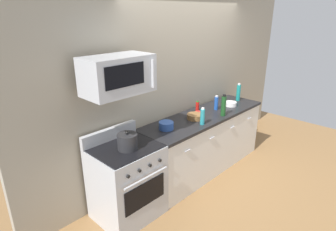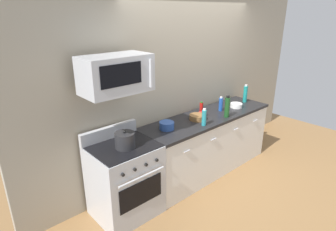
{
  "view_description": "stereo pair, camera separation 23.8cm",
  "coord_description": "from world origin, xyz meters",
  "px_view_note": "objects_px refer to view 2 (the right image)",
  "views": [
    {
      "loc": [
        -3.24,
        -2.34,
        2.38
      ],
      "look_at": [
        -0.86,
        -0.05,
        1.15
      ],
      "focal_mm": 30.07,
      "sensor_mm": 36.0,
      "label": 1
    },
    {
      "loc": [
        -3.07,
        -2.5,
        2.38
      ],
      "look_at": [
        -0.86,
        -0.05,
        1.15
      ],
      "focal_mm": 30.07,
      "sensor_mm": 36.0,
      "label": 2
    }
  ],
  "objects_px": {
    "microwave": "(116,74)",
    "bowl_red_small": "(202,114)",
    "range_oven": "(125,179)",
    "bowl_white_ceramic": "(236,105)",
    "stockpot": "(125,140)",
    "bottle_soda_blue": "(221,104)",
    "bowl_blue_mixing": "(167,125)",
    "bottle_dish_soap": "(204,117)",
    "bottle_hot_sauce_red": "(201,107)",
    "bottle_sparkling_teal": "(245,94)",
    "bowl_wooden_salad": "(197,117)",
    "bottle_wine_green": "(227,107)"
  },
  "relations": [
    {
      "from": "microwave",
      "to": "stockpot",
      "type": "relative_size",
      "value": 3.25
    },
    {
      "from": "bottle_dish_soap",
      "to": "bowl_red_small",
      "type": "relative_size",
      "value": 1.81
    },
    {
      "from": "bowl_white_ceramic",
      "to": "bowl_wooden_salad",
      "type": "bearing_deg",
      "value": 176.74
    },
    {
      "from": "microwave",
      "to": "bowl_blue_mixing",
      "type": "distance_m",
      "value": 1.05
    },
    {
      "from": "bottle_dish_soap",
      "to": "bowl_blue_mixing",
      "type": "xyz_separation_m",
      "value": [
        -0.46,
        0.24,
        -0.06
      ]
    },
    {
      "from": "bottle_hot_sauce_red",
      "to": "bowl_red_small",
      "type": "height_order",
      "value": "bottle_hot_sauce_red"
    },
    {
      "from": "range_oven",
      "to": "bowl_blue_mixing",
      "type": "relative_size",
      "value": 5.51
    },
    {
      "from": "bottle_sparkling_teal",
      "to": "stockpot",
      "type": "xyz_separation_m",
      "value": [
        -2.47,
        -0.07,
        -0.05
      ]
    },
    {
      "from": "bottle_hot_sauce_red",
      "to": "bottle_wine_green",
      "type": "xyz_separation_m",
      "value": [
        0.1,
        -0.41,
        0.08
      ]
    },
    {
      "from": "range_oven",
      "to": "bottle_hot_sauce_red",
      "type": "bearing_deg",
      "value": 6.72
    },
    {
      "from": "microwave",
      "to": "bowl_red_small",
      "type": "height_order",
      "value": "microwave"
    },
    {
      "from": "bottle_wine_green",
      "to": "bowl_red_small",
      "type": "bearing_deg",
      "value": 126.44
    },
    {
      "from": "range_oven",
      "to": "bottle_sparkling_teal",
      "type": "xyz_separation_m",
      "value": [
        2.47,
        0.01,
        0.59
      ]
    },
    {
      "from": "bottle_hot_sauce_red",
      "to": "bottle_dish_soap",
      "type": "bearing_deg",
      "value": -134.74
    },
    {
      "from": "bowl_red_small",
      "to": "stockpot",
      "type": "bearing_deg",
      "value": -175.41
    },
    {
      "from": "bowl_wooden_salad",
      "to": "bowl_red_small",
      "type": "bearing_deg",
      "value": 21.39
    },
    {
      "from": "bottle_wine_green",
      "to": "bottle_hot_sauce_red",
      "type": "bearing_deg",
      "value": 103.46
    },
    {
      "from": "range_oven",
      "to": "bowl_white_ceramic",
      "type": "height_order",
      "value": "range_oven"
    },
    {
      "from": "bottle_soda_blue",
      "to": "bowl_wooden_salad",
      "type": "relative_size",
      "value": 0.98
    },
    {
      "from": "range_oven",
      "to": "bowl_wooden_salad",
      "type": "relative_size",
      "value": 4.61
    },
    {
      "from": "bottle_soda_blue",
      "to": "stockpot",
      "type": "height_order",
      "value": "bottle_soda_blue"
    },
    {
      "from": "range_oven",
      "to": "bottle_hot_sauce_red",
      "type": "distance_m",
      "value": 1.65
    },
    {
      "from": "bowl_blue_mixing",
      "to": "stockpot",
      "type": "xyz_separation_m",
      "value": [
        -0.71,
        -0.08,
        0.04
      ]
    },
    {
      "from": "bottle_hot_sauce_red",
      "to": "bowl_blue_mixing",
      "type": "height_order",
      "value": "bottle_hot_sauce_red"
    },
    {
      "from": "bottle_hot_sauce_red",
      "to": "bowl_wooden_salad",
      "type": "xyz_separation_m",
      "value": [
        -0.3,
        -0.19,
        -0.03
      ]
    },
    {
      "from": "microwave",
      "to": "bottle_wine_green",
      "type": "xyz_separation_m",
      "value": [
        1.65,
        -0.27,
        -0.68
      ]
    },
    {
      "from": "microwave",
      "to": "bowl_white_ceramic",
      "type": "xyz_separation_m",
      "value": [
        2.12,
        -0.1,
        -0.79
      ]
    },
    {
      "from": "bottle_dish_soap",
      "to": "bowl_wooden_salad",
      "type": "xyz_separation_m",
      "value": [
        0.09,
        0.2,
        -0.07
      ]
    },
    {
      "from": "bottle_soda_blue",
      "to": "bowl_blue_mixing",
      "type": "distance_m",
      "value": 1.1
    },
    {
      "from": "stockpot",
      "to": "bottle_sparkling_teal",
      "type": "bearing_deg",
      "value": 1.56
    },
    {
      "from": "range_oven",
      "to": "bowl_white_ceramic",
      "type": "distance_m",
      "value": 2.18
    },
    {
      "from": "bottle_dish_soap",
      "to": "bowl_red_small",
      "type": "distance_m",
      "value": 0.4
    },
    {
      "from": "bowl_white_ceramic",
      "to": "bowl_red_small",
      "type": "relative_size",
      "value": 1.43
    },
    {
      "from": "bowl_wooden_salad",
      "to": "bottle_sparkling_teal",
      "type": "bearing_deg",
      "value": 1.14
    },
    {
      "from": "bottle_dish_soap",
      "to": "stockpot",
      "type": "distance_m",
      "value": 1.18
    },
    {
      "from": "range_oven",
      "to": "bottle_dish_soap",
      "type": "xyz_separation_m",
      "value": [
        1.17,
        -0.21,
        0.56
      ]
    },
    {
      "from": "bottle_soda_blue",
      "to": "range_oven",
      "type": "bearing_deg",
      "value": -179.73
    },
    {
      "from": "range_oven",
      "to": "microwave",
      "type": "xyz_separation_m",
      "value": [
        0.0,
        0.04,
        1.28
      ]
    },
    {
      "from": "bottle_soda_blue",
      "to": "stockpot",
      "type": "xyz_separation_m",
      "value": [
        -1.8,
        -0.06,
        -0.02
      ]
    },
    {
      "from": "bottle_sparkling_teal",
      "to": "bowl_red_small",
      "type": "bearing_deg",
      "value": 177.32
    },
    {
      "from": "bottle_dish_soap",
      "to": "bowl_wooden_salad",
      "type": "relative_size",
      "value": 1.02
    },
    {
      "from": "bottle_dish_soap",
      "to": "bowl_white_ceramic",
      "type": "xyz_separation_m",
      "value": [
        0.96,
        0.15,
        -0.08
      ]
    },
    {
      "from": "bottle_sparkling_teal",
      "to": "bowl_red_small",
      "type": "relative_size",
      "value": 2.3
    },
    {
      "from": "bottle_soda_blue",
      "to": "microwave",
      "type": "bearing_deg",
      "value": 178.85
    },
    {
      "from": "stockpot",
      "to": "bowl_red_small",
      "type": "bearing_deg",
      "value": 4.59
    },
    {
      "from": "bottle_sparkling_teal",
      "to": "bowl_wooden_salad",
      "type": "xyz_separation_m",
      "value": [
        -1.21,
        -0.02,
        -0.1
      ]
    },
    {
      "from": "bottle_sparkling_teal",
      "to": "bowl_white_ceramic",
      "type": "bearing_deg",
      "value": -168.04
    },
    {
      "from": "microwave",
      "to": "bowl_blue_mixing",
      "type": "height_order",
      "value": "microwave"
    },
    {
      "from": "bottle_wine_green",
      "to": "bottle_soda_blue",
      "type": "bearing_deg",
      "value": 56.51
    },
    {
      "from": "microwave",
      "to": "bowl_blue_mixing",
      "type": "relative_size",
      "value": 3.83
    }
  ]
}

